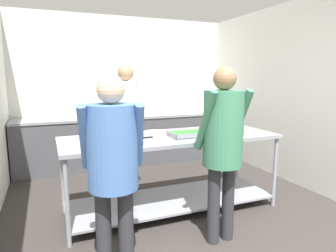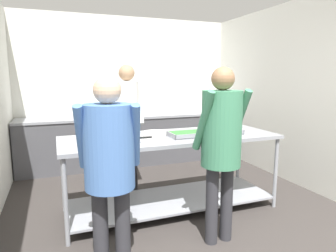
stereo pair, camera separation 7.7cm
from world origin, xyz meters
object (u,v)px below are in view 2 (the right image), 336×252
(serving_tray_vegetables, at_px, (188,134))
(water_bottle, at_px, (113,110))
(guest_serving_right, at_px, (109,157))
(guest_serving_left, at_px, (221,137))
(cook_behind_counter, at_px, (127,114))
(plate_stack, at_px, (154,135))
(serving_tray_roast, at_px, (221,131))
(sauce_pan, at_px, (124,141))

(serving_tray_vegetables, relative_size, water_bottle, 1.80)
(guest_serving_right, bearing_deg, guest_serving_left, 4.36)
(guest_serving_left, distance_m, water_bottle, 2.90)
(cook_behind_counter, bearing_deg, water_bottle, 88.03)
(plate_stack, distance_m, guest_serving_right, 1.09)
(serving_tray_roast, height_order, guest_serving_left, guest_serving_left)
(guest_serving_right, height_order, water_bottle, guest_serving_right)
(serving_tray_vegetables, bearing_deg, guest_serving_right, -142.30)
(guest_serving_left, xyz_separation_m, cook_behind_counter, (-0.50, 1.59, 0.06))
(serving_tray_roast, relative_size, guest_serving_right, 0.27)
(serving_tray_vegetables, distance_m, cook_behind_counter, 1.01)
(sauce_pan, distance_m, serving_tray_vegetables, 0.79)
(plate_stack, bearing_deg, cook_behind_counter, 98.34)
(serving_tray_roast, bearing_deg, guest_serving_left, -121.07)
(serving_tray_vegetables, bearing_deg, guest_serving_left, -89.62)
(cook_behind_counter, bearing_deg, guest_serving_right, -107.89)
(serving_tray_vegetables, height_order, serving_tray_roast, same)
(serving_tray_vegetables, height_order, water_bottle, water_bottle)
(cook_behind_counter, bearing_deg, serving_tray_roast, -41.01)
(sauce_pan, relative_size, water_bottle, 1.95)
(serving_tray_vegetables, bearing_deg, sauce_pan, -169.20)
(sauce_pan, xyz_separation_m, guest_serving_right, (-0.26, -0.65, 0.03))
(serving_tray_roast, bearing_deg, cook_behind_counter, 138.99)
(serving_tray_vegetables, height_order, cook_behind_counter, cook_behind_counter)
(guest_serving_left, relative_size, guest_serving_right, 1.05)
(sauce_pan, relative_size, plate_stack, 1.69)
(cook_behind_counter, bearing_deg, serving_tray_vegetables, -60.10)
(sauce_pan, height_order, water_bottle, water_bottle)
(guest_serving_left, xyz_separation_m, water_bottle, (-0.46, 2.87, -0.03))
(sauce_pan, relative_size, serving_tray_roast, 1.07)
(serving_tray_roast, bearing_deg, guest_serving_right, -150.85)
(guest_serving_left, relative_size, water_bottle, 7.10)
(water_bottle, bearing_deg, serving_tray_vegetables, -78.09)
(plate_stack, xyz_separation_m, guest_serving_right, (-0.65, -0.87, 0.03))
(plate_stack, height_order, guest_serving_left, guest_serving_left)
(serving_tray_vegetables, distance_m, water_bottle, 2.20)
(plate_stack, bearing_deg, water_bottle, 92.01)
(guest_serving_left, xyz_separation_m, guest_serving_right, (-1.04, -0.08, -0.06))
(sauce_pan, height_order, serving_tray_roast, sauce_pan)
(plate_stack, distance_m, cook_behind_counter, 0.82)
(plate_stack, xyz_separation_m, serving_tray_roast, (0.84, -0.03, -0.01))
(serving_tray_vegetables, xyz_separation_m, guest_serving_right, (-1.03, -0.80, 0.04))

